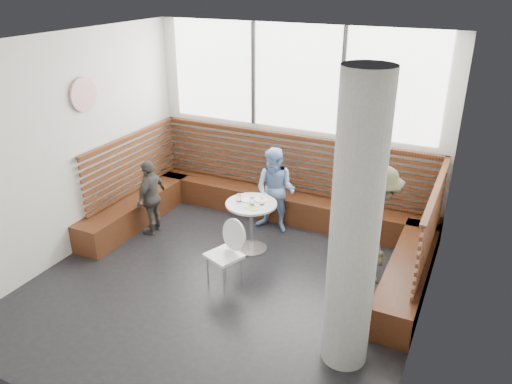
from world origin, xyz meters
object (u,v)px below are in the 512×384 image
at_px(cafe_table, 251,216).
at_px(child_back, 275,191).
at_px(adult_man, 376,224).
at_px(cafe_chair, 226,247).
at_px(child_left, 151,197).
at_px(concrete_column, 355,229).

relative_size(cafe_table, child_back, 0.56).
bearing_deg(adult_man, child_back, 50.47).
height_order(cafe_chair, child_left, child_left).
bearing_deg(child_back, child_left, -151.99).
relative_size(cafe_chair, child_back, 0.66).
xyz_separation_m(cafe_table, child_back, (0.06, 0.75, 0.14)).
bearing_deg(child_left, cafe_table, 92.36).
bearing_deg(cafe_chair, adult_man, 50.51).
relative_size(adult_man, child_back, 1.19).
height_order(adult_man, child_left, adult_man).
distance_m(concrete_column, cafe_chair, 2.26).
xyz_separation_m(concrete_column, adult_man, (-0.11, 1.67, -0.77)).
distance_m(child_back, child_left, 1.99).
xyz_separation_m(adult_man, child_left, (-3.53, -0.21, -0.21)).
bearing_deg(adult_man, cafe_table, 73.42).
xyz_separation_m(adult_man, child_back, (-1.77, 0.72, -0.13)).
bearing_deg(cafe_chair, cafe_table, 116.99).
height_order(concrete_column, cafe_chair, concrete_column).
bearing_deg(child_left, child_back, 114.13).
bearing_deg(child_back, cafe_table, -94.55).
xyz_separation_m(concrete_column, cafe_table, (-1.95, 1.64, -1.04)).
distance_m(concrete_column, adult_man, 1.84).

